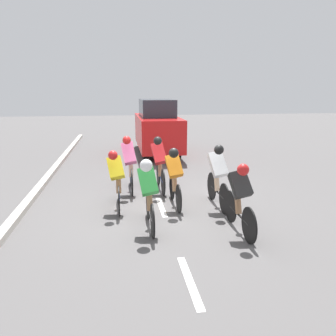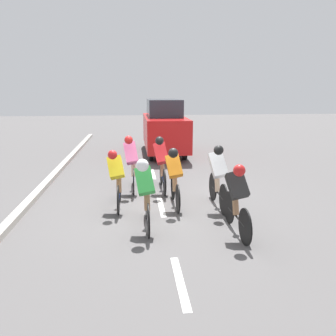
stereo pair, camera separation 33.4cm
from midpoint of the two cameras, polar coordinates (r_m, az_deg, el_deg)
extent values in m
plane|color=#565454|center=(7.96, -0.01, -6.64)|extent=(60.00, 60.00, 0.00)
cube|color=white|center=(5.07, 4.10, -19.13)|extent=(0.12, 1.40, 0.01)
cube|color=white|center=(7.93, 0.02, -6.71)|extent=(0.12, 1.40, 0.01)
cube|color=white|center=(10.97, -1.76, -1.00)|extent=(0.12, 1.40, 0.01)
cube|color=#B7B2A8|center=(8.22, -22.91, -6.56)|extent=(0.20, 25.61, 0.14)
cylinder|color=black|center=(7.04, 11.91, -6.74)|extent=(0.03, 0.68, 0.68)
cylinder|color=black|center=(6.16, 14.82, -9.90)|extent=(0.03, 0.68, 0.68)
cylinder|color=black|center=(6.59, 13.26, -8.21)|extent=(0.04, 1.01, 0.04)
cylinder|color=black|center=(6.68, 12.86, -5.99)|extent=(0.04, 0.04, 0.42)
cylinder|color=green|center=(6.60, 13.17, -7.25)|extent=(0.07, 0.07, 0.16)
cylinder|color=#9E704C|center=(6.60, 13.13, -6.52)|extent=(0.12, 0.23, 0.36)
cube|color=black|center=(6.28, 13.46, -2.94)|extent=(0.42, 0.45, 0.57)
sphere|color=red|center=(5.98, 13.88, -0.43)|extent=(0.22, 0.22, 0.22)
cylinder|color=black|center=(8.39, 8.94, -3.23)|extent=(0.03, 0.70, 0.70)
cylinder|color=black|center=(7.45, 10.95, -5.45)|extent=(0.03, 0.70, 0.70)
cylinder|color=black|center=(7.92, 9.88, -4.27)|extent=(0.04, 1.02, 0.04)
cylinder|color=black|center=(8.02, 9.60, -2.46)|extent=(0.04, 0.04, 0.42)
cylinder|color=green|center=(7.93, 9.81, -3.48)|extent=(0.07, 0.07, 0.16)
cylinder|color=beige|center=(7.93, 9.78, -2.87)|extent=(0.12, 0.23, 0.36)
cube|color=white|center=(7.63, 9.91, 0.55)|extent=(0.42, 0.50, 0.64)
sphere|color=black|center=(7.33, 10.10, 3.08)|extent=(0.22, 0.22, 0.22)
cylinder|color=black|center=(9.64, -5.05, -0.91)|extent=(0.03, 0.71, 0.71)
cylinder|color=black|center=(8.71, -4.92, -2.45)|extent=(0.03, 0.71, 0.71)
cylinder|color=navy|center=(9.17, -4.99, -1.64)|extent=(0.04, 0.95, 0.04)
cylinder|color=navy|center=(9.29, -5.03, -0.12)|extent=(0.04, 0.04, 0.42)
cylinder|color=#1999D8|center=(9.20, -5.01, -0.96)|extent=(0.07, 0.07, 0.16)
cylinder|color=beige|center=(9.20, -5.02, -0.44)|extent=(0.12, 0.23, 0.36)
cube|color=pink|center=(8.92, -5.40, 2.61)|extent=(0.42, 0.50, 0.65)
sphere|color=red|center=(8.64, -5.77, 4.88)|extent=(0.22, 0.22, 0.22)
cylinder|color=black|center=(8.31, -7.25, -3.45)|extent=(0.03, 0.67, 0.67)
cylinder|color=black|center=(7.39, -7.37, -5.60)|extent=(0.03, 0.67, 0.67)
cylinder|color=navy|center=(7.85, -7.31, -4.46)|extent=(0.04, 0.96, 0.04)
cylinder|color=navy|center=(7.95, -7.33, -2.65)|extent=(0.04, 0.04, 0.42)
cylinder|color=#1999D8|center=(7.87, -7.32, -3.66)|extent=(0.07, 0.07, 0.16)
cylinder|color=#9E704C|center=(7.87, -7.34, -3.05)|extent=(0.12, 0.23, 0.36)
cube|color=yellow|center=(7.58, -7.84, 0.10)|extent=(0.42, 0.45, 0.58)
sphere|color=red|center=(7.30, -8.36, 2.29)|extent=(0.21, 0.21, 0.21)
cylinder|color=black|center=(8.36, 1.99, -3.30)|extent=(0.03, 0.66, 0.66)
cylinder|color=black|center=(7.46, 3.02, -5.39)|extent=(0.03, 0.66, 0.66)
cylinder|color=black|center=(7.91, 2.47, -4.28)|extent=(0.04, 0.95, 0.04)
cylinder|color=black|center=(8.00, 2.31, -2.49)|extent=(0.04, 0.04, 0.42)
cylinder|color=white|center=(7.92, 2.43, -3.49)|extent=(0.07, 0.07, 0.16)
cylinder|color=tan|center=(7.92, 2.41, -2.89)|extent=(0.12, 0.23, 0.36)
cube|color=orange|center=(7.63, 2.30, 0.32)|extent=(0.41, 0.46, 0.59)
sphere|color=black|center=(7.33, 2.22, 2.62)|extent=(0.23, 0.23, 0.23)
cylinder|color=black|center=(7.13, -2.44, -6.26)|extent=(0.03, 0.66, 0.66)
cylinder|color=black|center=(6.24, -1.86, -9.18)|extent=(0.03, 0.66, 0.66)
cylinder|color=#B7B7BC|center=(6.69, -2.17, -7.62)|extent=(0.04, 0.95, 0.04)
cylinder|color=#B7B7BC|center=(6.77, -2.28, -5.46)|extent=(0.04, 0.04, 0.42)
cylinder|color=green|center=(6.70, -2.21, -6.67)|extent=(0.07, 0.07, 0.16)
cylinder|color=#9E704C|center=(6.69, -2.23, -5.97)|extent=(0.12, 0.23, 0.36)
cube|color=green|center=(6.38, -2.57, -2.27)|extent=(0.41, 0.46, 0.59)
sphere|color=white|center=(6.07, -2.90, 0.46)|extent=(0.24, 0.24, 0.24)
cylinder|color=black|center=(9.65, -0.21, -0.83)|extent=(0.03, 0.72, 0.72)
cylinder|color=black|center=(8.65, 0.50, -2.52)|extent=(0.03, 0.72, 0.72)
cylinder|color=navy|center=(9.15, 0.12, -1.63)|extent=(0.04, 1.04, 0.04)
cylinder|color=navy|center=(9.27, 0.00, -0.08)|extent=(0.04, 0.04, 0.42)
cylinder|color=#1999D8|center=(9.17, 0.09, -0.94)|extent=(0.07, 0.07, 0.16)
cylinder|color=tan|center=(9.18, 0.07, -0.42)|extent=(0.12, 0.23, 0.36)
cube|color=red|center=(8.89, -0.16, 2.57)|extent=(0.43, 0.49, 0.64)
sphere|color=black|center=(8.60, -0.38, 4.77)|extent=(0.22, 0.22, 0.22)
cylinder|color=black|center=(13.22, 3.62, 2.86)|extent=(0.14, 0.64, 0.64)
cylinder|color=black|center=(13.06, -2.27, 2.74)|extent=(0.14, 0.64, 0.64)
cylinder|color=black|center=(15.94, 1.94, 4.68)|extent=(0.14, 0.64, 0.64)
cylinder|color=black|center=(15.81, -2.96, 4.59)|extent=(0.14, 0.64, 0.64)
cube|color=red|center=(14.40, 0.04, 6.38)|extent=(1.70, 4.50, 1.31)
cube|color=#2D333D|center=(14.53, -0.06, 10.45)|extent=(1.39, 2.48, 0.72)
camera|label=1|loc=(0.17, -88.75, 0.30)|focal=35.00mm
camera|label=2|loc=(0.17, 91.25, -0.30)|focal=35.00mm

